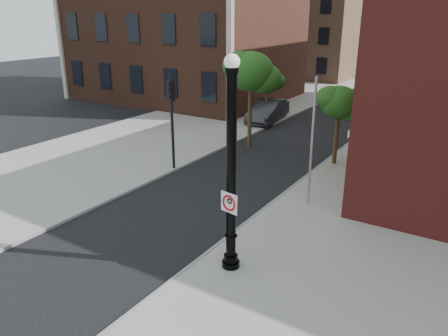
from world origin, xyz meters
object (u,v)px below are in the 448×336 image
Objects in this scene: parked_car at (268,111)px; traffic_signal_right at (376,108)px; traffic_signal_left at (171,107)px; no_parking_sign at (229,203)px; lamppost at (231,179)px.

parked_car is 13.24m from traffic_signal_right.
traffic_signal_left is 0.90× the size of traffic_signal_right.
no_parking_sign is 9.84m from traffic_signal_left.
traffic_signal_right is at bearing -48.36° from parked_car.
no_parking_sign is at bearing -35.40° from traffic_signal_left.
lamppost is at bearing -85.81° from traffic_signal_right.
parked_car is 1.01× the size of traffic_signal_left.
traffic_signal_left is at bearing 139.52° from lamppost.
no_parking_sign is 20.21m from parked_car.
parked_car is at bearing 113.77° from lamppost.
traffic_signal_left reaches higher than no_parking_sign.
no_parking_sign is 0.13× the size of parked_car.
no_parking_sign is at bearing -79.05° from lamppost.
lamppost reaches higher than traffic_signal_right.
lamppost is 9.89m from traffic_signal_right.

